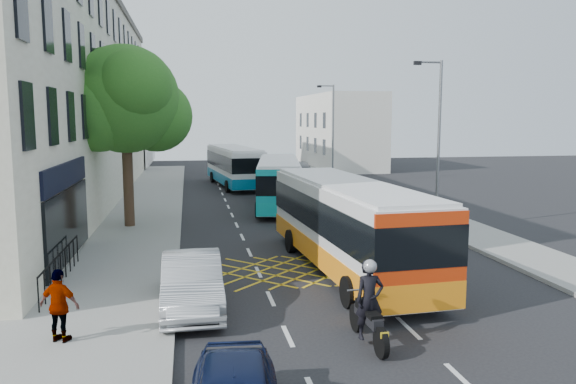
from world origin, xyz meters
name	(u,v)px	position (x,y,z in m)	size (l,w,h in m)	color
ground	(408,328)	(0.00, 0.00, 0.00)	(120.00, 120.00, 0.00)	black
pavement_left	(130,227)	(-8.50, 15.00, 0.07)	(5.00, 70.00, 0.15)	gray
pavement_right	(433,217)	(7.50, 15.00, 0.07)	(3.00, 70.00, 0.15)	gray
terrace_main	(51,97)	(-14.00, 24.49, 6.76)	(8.30, 45.00, 13.50)	beige
terrace_far	(114,122)	(-14.00, 55.00, 5.00)	(8.00, 20.00, 10.00)	silver
building_right	(337,131)	(11.00, 48.00, 4.00)	(6.00, 18.00, 8.00)	silver
street_tree	(125,100)	(-8.51, 14.97, 6.29)	(6.30, 5.70, 8.80)	#382619
lamp_near	(437,135)	(6.20, 12.00, 4.62)	(1.45, 0.15, 8.00)	slate
lamp_far	(332,128)	(6.20, 32.00, 4.62)	(1.45, 0.15, 8.00)	slate
railings	(61,266)	(-9.70, 5.30, 0.72)	(0.08, 5.60, 1.14)	black
bus_near	(347,224)	(-0.03, 5.70, 1.69)	(3.40, 11.59, 3.22)	silver
bus_mid	(279,182)	(-0.16, 20.25, 1.56)	(4.05, 10.79, 2.96)	silver
bus_far	(234,166)	(-1.96, 31.55, 1.66)	(3.90, 11.41, 3.14)	silver
motorbike	(369,305)	(-1.36, -0.83, 0.99)	(0.73, 2.39, 2.12)	black
parked_car_silver	(192,282)	(-5.55, 2.50, 0.79)	(1.66, 4.77, 1.57)	#999CA0
red_hatchback	(361,199)	(4.62, 18.74, 0.59)	(1.64, 4.05, 1.17)	#B42507
distant_car_grey	(251,164)	(0.74, 43.41, 0.75)	(2.48, 5.38, 1.50)	#3A3D42
distant_car_silver	(301,167)	(5.50, 41.32, 0.63)	(1.49, 3.71, 1.26)	#A7A9AF
pedestrian_far	(60,306)	(-8.65, 0.27, 1.04)	(1.04, 0.43, 1.77)	gray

